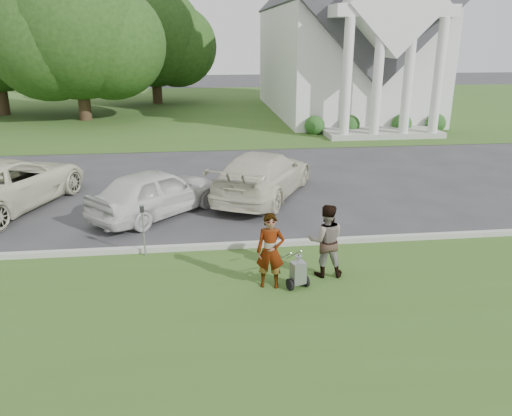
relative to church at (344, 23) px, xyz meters
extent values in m
plane|color=#333335|center=(-9.00, -23.11, -5.94)|extent=(120.00, 120.00, 0.00)
cube|color=#36571E|center=(-9.00, -26.11, -5.93)|extent=(80.00, 7.00, 0.01)
cube|color=#36571E|center=(-9.00, 3.89, -5.93)|extent=(80.00, 30.00, 0.01)
cube|color=#9E9E93|center=(-9.00, -22.56, -5.86)|extent=(80.00, 0.18, 0.15)
cube|color=white|center=(0.00, 0.89, -2.44)|extent=(9.00, 16.00, 7.00)
cube|color=#38383D|center=(0.00, 0.89, 1.06)|extent=(9.19, 17.00, 9.19)
cube|color=#9E9E93|center=(0.00, -8.31, -5.79)|extent=(6.20, 2.60, 0.30)
cylinder|color=white|center=(-2.40, -9.31, -2.94)|extent=(0.50, 0.50, 6.00)
cylinder|color=white|center=(-0.80, -9.31, -2.94)|extent=(0.50, 0.50, 6.00)
cylinder|color=white|center=(0.80, -9.31, -2.94)|extent=(0.50, 0.50, 6.00)
cylinder|color=white|center=(2.40, -9.31, -2.94)|extent=(0.50, 0.50, 6.00)
cube|color=white|center=(0.00, -8.51, 0.36)|extent=(6.20, 2.00, 0.60)
cube|color=white|center=(0.00, -8.51, 0.66)|extent=(5.09, 2.20, 5.09)
sphere|color=#1E4C19|center=(-3.50, -7.41, -5.49)|extent=(1.10, 1.10, 1.10)
sphere|color=#1E4C19|center=(-1.50, -7.41, -5.49)|extent=(1.10, 1.10, 1.10)
sphere|color=#1E4C19|center=(1.50, -7.41, -5.49)|extent=(1.10, 1.10, 1.10)
sphere|color=#1E4C19|center=(3.50, -7.41, -5.49)|extent=(1.10, 1.10, 1.10)
cylinder|color=#332316|center=(-17.00, -1.11, -4.34)|extent=(0.76, 0.76, 3.20)
sphere|color=#1E3C12|center=(-17.00, -1.11, -0.43)|extent=(8.40, 8.40, 8.40)
sphere|color=#1E3C12|center=(-15.11, -0.81, -1.27)|extent=(6.89, 6.89, 6.89)
sphere|color=#1E3C12|center=(-18.68, -1.41, -1.06)|extent=(7.22, 7.22, 7.22)
cylinder|color=#332316|center=(-23.00, 1.89, -4.14)|extent=(0.76, 0.76, 3.60)
sphere|color=#1E3C12|center=(-20.93, 2.19, -0.73)|extent=(7.54, 7.54, 7.54)
cylinder|color=#332316|center=(-13.00, 6.89, -4.44)|extent=(0.76, 0.76, 3.00)
sphere|color=#1E3C12|center=(-13.00, 6.89, -0.85)|extent=(7.60, 7.60, 7.60)
sphere|color=#1E3C12|center=(-11.29, 7.19, -1.61)|extent=(6.23, 6.23, 6.23)
sphere|color=#1E3C12|center=(-14.52, 6.59, -1.42)|extent=(6.54, 6.54, 6.54)
cylinder|color=black|center=(-8.07, -24.92, -5.81)|extent=(0.14, 0.27, 0.27)
cylinder|color=black|center=(-7.70, -24.79, -5.81)|extent=(0.14, 0.27, 0.27)
cylinder|color=#2D2D33|center=(-7.89, -24.86, -5.81)|extent=(0.43, 0.17, 0.03)
cube|color=#96989E|center=(-7.89, -24.86, -5.56)|extent=(0.35, 0.32, 0.49)
cone|color=#96989E|center=(-7.89, -24.86, -5.24)|extent=(0.19, 0.19, 0.14)
cylinder|color=#2D2D33|center=(-7.89, -24.86, -5.17)|extent=(0.04, 0.04, 0.05)
cylinder|color=#96989E|center=(-8.14, -24.49, -5.35)|extent=(0.23, 0.62, 0.47)
cylinder|color=#96989E|center=(-7.91, -24.41, -5.35)|extent=(0.23, 0.62, 0.47)
cylinder|color=#96989E|center=(-8.13, -24.15, -5.12)|extent=(0.28, 0.11, 0.02)
imported|color=#999999|center=(-8.47, -24.71, -5.12)|extent=(0.67, 0.51, 1.65)
imported|color=#999999|center=(-7.17, -24.31, -5.10)|extent=(0.87, 0.71, 1.68)
cylinder|color=#96989E|center=(-11.30, -22.78, -5.36)|extent=(0.04, 0.04, 1.15)
cube|color=#2D2D33|center=(-11.30, -22.78, -4.71)|extent=(0.10, 0.07, 0.17)
cylinder|color=#96989E|center=(-11.30, -22.78, -4.62)|extent=(0.09, 0.09, 0.03)
imported|color=beige|center=(-15.87, -18.44, -5.16)|extent=(4.39, 6.15, 1.56)
imported|color=silver|center=(-11.21, -19.79, -5.22)|extent=(4.24, 4.17, 1.44)
imported|color=beige|center=(-7.80, -18.35, -5.18)|extent=(4.30, 5.66, 1.53)
camera|label=1|loc=(-9.89, -34.26, -0.78)|focal=35.00mm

